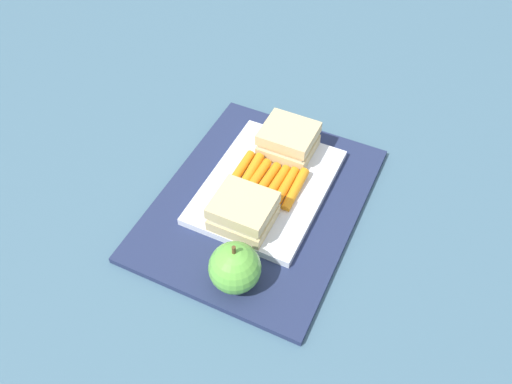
{
  "coord_description": "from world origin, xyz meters",
  "views": [
    {
      "loc": [
        0.46,
        0.21,
        0.61
      ],
      "look_at": [
        0.01,
        0.0,
        0.04
      ],
      "focal_mm": 37.67,
      "sensor_mm": 36.0,
      "label": 1
    }
  ],
  "objects_px": {
    "sandwich_half_left": "(288,140)",
    "sandwich_half_right": "(243,211)",
    "carrot_sticks_bundle": "(267,180)",
    "food_tray": "(267,186)",
    "apple": "(235,268)"
  },
  "relations": [
    {
      "from": "sandwich_half_right",
      "to": "apple",
      "type": "xyz_separation_m",
      "value": [
        0.09,
        0.03,
        -0.0
      ]
    },
    {
      "from": "sandwich_half_left",
      "to": "apple",
      "type": "height_order",
      "value": "apple"
    },
    {
      "from": "food_tray",
      "to": "sandwich_half_left",
      "type": "height_order",
      "value": "sandwich_half_left"
    },
    {
      "from": "food_tray",
      "to": "apple",
      "type": "height_order",
      "value": "apple"
    },
    {
      "from": "apple",
      "to": "carrot_sticks_bundle",
      "type": "bearing_deg",
      "value": -169.46
    },
    {
      "from": "sandwich_half_left",
      "to": "sandwich_half_right",
      "type": "xyz_separation_m",
      "value": [
        0.16,
        0.0,
        0.0
      ]
    },
    {
      "from": "sandwich_half_left",
      "to": "carrot_sticks_bundle",
      "type": "bearing_deg",
      "value": 0.1
    },
    {
      "from": "sandwich_half_left",
      "to": "carrot_sticks_bundle",
      "type": "distance_m",
      "value": 0.08
    },
    {
      "from": "sandwich_half_right",
      "to": "carrot_sticks_bundle",
      "type": "relative_size",
      "value": 0.78
    },
    {
      "from": "sandwich_half_left",
      "to": "apple",
      "type": "xyz_separation_m",
      "value": [
        0.24,
        0.03,
        -0.0
      ]
    },
    {
      "from": "sandwich_half_right",
      "to": "carrot_sticks_bundle",
      "type": "distance_m",
      "value": 0.08
    },
    {
      "from": "sandwich_half_left",
      "to": "sandwich_half_right",
      "type": "relative_size",
      "value": 1.0
    },
    {
      "from": "food_tray",
      "to": "apple",
      "type": "bearing_deg",
      "value": 10.6
    },
    {
      "from": "food_tray",
      "to": "sandwich_half_left",
      "type": "distance_m",
      "value": 0.08
    },
    {
      "from": "food_tray",
      "to": "apple",
      "type": "xyz_separation_m",
      "value": [
        0.16,
        0.03,
        0.03
      ]
    }
  ]
}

